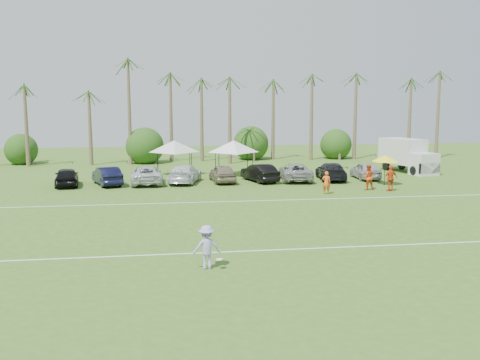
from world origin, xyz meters
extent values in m
plane|color=#3A601D|center=(0.00, 0.00, 0.00)|extent=(120.00, 120.00, 0.00)
cube|color=white|center=(0.00, 2.00, 0.01)|extent=(80.00, 0.10, 0.01)
cube|color=white|center=(0.00, 14.00, 0.01)|extent=(80.00, 0.10, 0.01)
cone|color=brown|center=(-17.00, 38.00, 4.50)|extent=(0.44, 0.44, 9.00)
cone|color=brown|center=(-12.00, 38.00, 5.00)|extent=(0.44, 0.44, 10.00)
cone|color=brown|center=(-8.00, 38.00, 5.50)|extent=(0.44, 0.44, 11.00)
cone|color=brown|center=(-4.00, 38.00, 4.00)|extent=(0.44, 0.44, 8.00)
cone|color=brown|center=(0.00, 38.00, 4.50)|extent=(0.44, 0.44, 9.00)
cone|color=brown|center=(4.00, 38.00, 5.00)|extent=(0.44, 0.44, 10.00)
cone|color=brown|center=(8.00, 38.00, 5.50)|extent=(0.44, 0.44, 11.00)
cone|color=brown|center=(13.00, 38.00, 4.00)|extent=(0.44, 0.44, 8.00)
cone|color=brown|center=(18.00, 38.00, 4.50)|extent=(0.44, 0.44, 9.00)
cone|color=brown|center=(23.00, 38.00, 5.00)|extent=(0.44, 0.44, 10.00)
cone|color=brown|center=(27.00, 38.00, 5.50)|extent=(0.44, 0.44, 11.00)
cylinder|color=brown|center=(-19.00, 39.00, 0.70)|extent=(0.30, 0.30, 1.40)
sphere|color=#1E4413|center=(-19.00, 39.00, 1.80)|extent=(4.00, 4.00, 4.00)
cylinder|color=brown|center=(-6.00, 39.00, 0.70)|extent=(0.30, 0.30, 1.40)
sphere|color=#1E4413|center=(-6.00, 39.00, 1.80)|extent=(4.00, 4.00, 4.00)
cylinder|color=brown|center=(6.00, 39.00, 0.70)|extent=(0.30, 0.30, 1.40)
sphere|color=#1E4413|center=(6.00, 39.00, 1.80)|extent=(4.00, 4.00, 4.00)
cylinder|color=brown|center=(16.00, 39.00, 0.70)|extent=(0.30, 0.30, 1.40)
sphere|color=#1E4413|center=(16.00, 39.00, 1.80)|extent=(4.00, 4.00, 4.00)
imported|color=orange|center=(7.45, 15.92, 0.83)|extent=(0.70, 0.59, 1.65)
imported|color=#CD4816|center=(11.12, 17.26, 0.97)|extent=(0.99, 0.79, 1.93)
imported|color=#D64D17|center=(12.56, 16.43, 0.97)|extent=(1.21, 0.69, 1.94)
cube|color=silver|center=(18.54, 27.33, 1.94)|extent=(3.37, 4.80, 2.36)
cube|color=silver|center=(19.30, 24.40, 0.99)|extent=(2.53, 2.19, 1.98)
cube|color=black|center=(19.47, 23.71, 0.71)|extent=(2.18, 0.82, 0.95)
cube|color=#E5590C|center=(19.70, 27.62, 1.51)|extent=(0.39, 1.47, 0.85)
cylinder|color=black|center=(18.34, 24.35, 0.43)|extent=(0.49, 0.89, 0.85)
cylinder|color=black|center=(20.17, 24.82, 0.43)|extent=(0.49, 0.89, 0.85)
cylinder|color=black|center=(17.35, 28.19, 0.43)|extent=(0.49, 0.89, 0.85)
cylinder|color=black|center=(19.18, 28.66, 0.43)|extent=(0.49, 0.89, 0.85)
cylinder|color=black|center=(-4.58, 26.13, 1.05)|extent=(0.06, 0.06, 2.10)
cylinder|color=black|center=(-1.63, 26.13, 1.05)|extent=(0.06, 0.06, 2.10)
cylinder|color=black|center=(-4.58, 29.08, 1.05)|extent=(0.06, 0.06, 2.10)
cylinder|color=black|center=(-1.63, 29.08, 1.05)|extent=(0.06, 0.06, 2.10)
pyramid|color=silver|center=(-3.10, 27.60, 3.15)|extent=(4.54, 4.54, 1.05)
cylinder|color=black|center=(0.67, 25.00, 1.06)|extent=(0.06, 0.06, 2.12)
cylinder|color=black|center=(3.65, 25.00, 1.06)|extent=(0.06, 0.06, 2.12)
cylinder|color=black|center=(0.67, 27.98, 1.06)|extent=(0.06, 0.06, 2.12)
cylinder|color=black|center=(3.65, 27.98, 1.06)|extent=(0.06, 0.06, 2.12)
pyramid|color=white|center=(2.16, 26.49, 3.18)|extent=(4.58, 4.58, 1.06)
cylinder|color=black|center=(13.29, 19.23, 1.07)|extent=(0.05, 0.05, 2.15)
cone|color=#FFFC1A|center=(13.29, 19.23, 2.15)|extent=(2.15, 2.15, 0.49)
imported|color=#A79CDE|center=(-2.53, -0.23, 0.88)|extent=(1.18, 0.74, 1.75)
cylinder|color=white|center=(-2.05, -0.42, 0.41)|extent=(0.27, 0.27, 0.03)
imported|color=black|center=(-11.66, 22.48, 0.74)|extent=(2.28, 4.52, 1.48)
imported|color=black|center=(-8.57, 22.57, 0.74)|extent=(2.90, 4.74, 1.48)
imported|color=silver|center=(-5.47, 22.76, 0.74)|extent=(2.65, 5.40, 1.48)
imported|color=silver|center=(-2.38, 22.92, 0.74)|extent=(3.28, 5.44, 1.48)
imported|color=gray|center=(0.72, 22.73, 0.74)|extent=(2.05, 4.44, 1.48)
imported|color=black|center=(3.82, 22.66, 0.74)|extent=(2.73, 4.74, 1.48)
imported|color=#959595|center=(6.91, 22.76, 0.74)|extent=(3.11, 5.58, 1.48)
imported|color=black|center=(10.01, 22.73, 0.74)|extent=(2.71, 5.31, 1.48)
imported|color=#B2B1B5|center=(13.10, 22.81, 0.74)|extent=(1.96, 4.41, 1.48)
camera|label=1|loc=(-4.22, -20.70, 6.54)|focal=40.00mm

